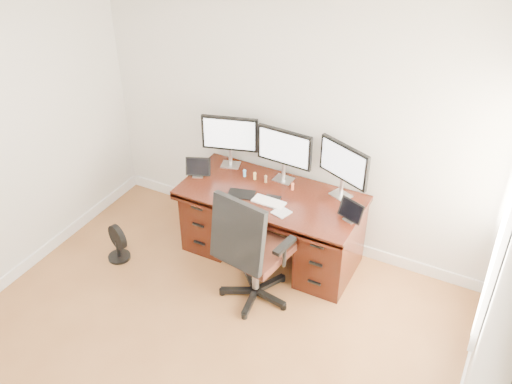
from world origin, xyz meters
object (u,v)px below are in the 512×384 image
at_px(desk, 272,222).
at_px(monitor_center, 284,149).
at_px(floor_fan, 117,243).
at_px(office_chair, 252,266).
at_px(keyboard, 269,202).

relative_size(desk, monitor_center, 3.08).
distance_m(desk, monitor_center, 0.72).
xyz_separation_m(desk, monitor_center, (-0.00, 0.24, 0.68)).
distance_m(floor_fan, monitor_center, 1.87).
height_order(office_chair, monitor_center, monitor_center).
height_order(floor_fan, keyboard, keyboard).
xyz_separation_m(floor_fan, keyboard, (1.35, 0.58, 0.57)).
xyz_separation_m(desk, office_chair, (0.11, -0.63, -0.02)).
bearing_deg(floor_fan, office_chair, 24.73).
relative_size(office_chair, floor_fan, 3.06).
bearing_deg(office_chair, keyboard, 107.77).
xyz_separation_m(monitor_center, keyboard, (0.04, -0.40, -0.33)).
relative_size(floor_fan, monitor_center, 0.69).
xyz_separation_m(office_chair, keyboard, (-0.07, 0.46, 0.38)).
distance_m(desk, office_chair, 0.64).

